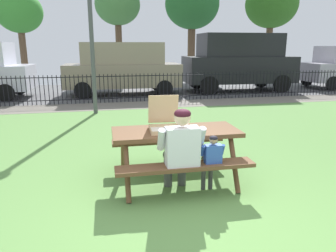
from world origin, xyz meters
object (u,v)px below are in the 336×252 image
Objects in this scene: lamp_post_walkway at (91,24)px; pizza_box_open at (164,122)px; pizza_slice_on_table at (191,128)px; far_tree_midright at (192,5)px; picnic_table_foreground at (176,141)px; far_tree_midleft at (19,13)px; far_tree_center at (118,6)px; child_at_table at (211,158)px; far_tree_right at (272,5)px; adult_at_table at (180,148)px; parked_car_center at (123,67)px; parked_car_right at (239,61)px.

pizza_box_open is at bearing -79.02° from lamp_post_walkway.
pizza_slice_on_table is 15.86m from far_tree_midright.
lamp_post_walkway is at bearing 105.07° from pizza_slice_on_table.
far_tree_midleft reaches higher than picnic_table_foreground.
far_tree_center is 4.35m from far_tree_midright.
child_at_table is at bearing -105.41° from far_tree_midright.
picnic_table_foreground is at bearing -107.18° from far_tree_midright.
lamp_post_walkway is 14.67m from far_tree_right.
pizza_box_open is at bearing -107.78° from far_tree_midright.
far_tree_midleft is 5.22m from far_tree_center.
adult_at_table is 0.29× the size of lamp_post_walkway.
far_tree_midright is at bearing 73.61° from pizza_slice_on_table.
pizza_box_open is at bearing -123.70° from far_tree_right.
picnic_table_foreground is 5.71m from lamp_post_walkway.
far_tree_center is 0.93× the size of far_tree_midright.
pizza_box_open is at bearing -91.56° from far_tree_center.
lamp_post_walkway is (-1.16, 5.24, 1.93)m from picnic_table_foreground.
picnic_table_foreground is at bearing -89.74° from parked_car_center.
child_at_table is 0.14× the size of far_tree_midright.
child_at_table is 16.60m from far_tree_midleft.
pizza_box_open is (-0.15, 0.05, 0.29)m from picnic_table_foreground.
far_tree_right reaches higher than parked_car_right.
pizza_box_open is 0.41m from pizza_slice_on_table.
far_tree_midright is (5.76, 9.64, 1.74)m from lamp_post_walkway.
child_at_table is 0.17× the size of far_tree_midleft.
child_at_table is 0.17× the size of parked_car_right.
pizza_box_open reaches higher than child_at_table.
parked_car_right reaches higher than picnic_table_foreground.
child_at_table is at bearing -75.34° from lamp_post_walkway.
far_tree_right reaches higher than pizza_box_open.
pizza_slice_on_table is 0.05× the size of far_tree_midleft.
far_tree_midright reaches higher than picnic_table_foreground.
far_tree_center is at bearing 87.21° from parked_car_center.
child_at_table is (0.50, -0.59, -0.38)m from pizza_box_open.
far_tree_midleft is (-3.78, 9.64, 1.11)m from lamp_post_walkway.
far_tree_center is at bearing 88.85° from adult_at_table.
far_tree_midright reaches higher than parked_car_right.
pizza_slice_on_table is 5.66m from lamp_post_walkway.
lamp_post_walkway is 0.90× the size of parked_car_center.
parked_car_center is at bearing 89.89° from adult_at_table.
parked_car_right is (5.05, -0.00, 0.21)m from parked_car_center.
far_tree_midleft is (-5.18, 14.84, 2.86)m from pizza_slice_on_table.
parked_car_center is 5.05m from parked_car_right.
picnic_table_foreground is at bearing 123.04° from child_at_table.
pizza_box_open is 0.86m from child_at_table.
far_tree_midleft is at bearing 108.37° from picnic_table_foreground.
far_tree_center is at bearing 90.37° from child_at_table.
far_tree_midleft is 14.70m from far_tree_right.
lamp_post_walkway is at bearing 104.66° from child_at_table.
far_tree_center is at bearing 88.44° from pizza_box_open.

